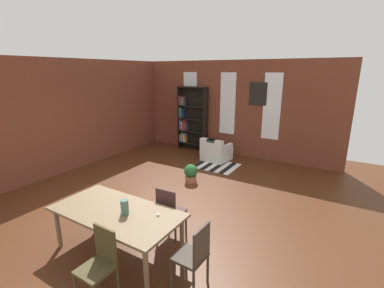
% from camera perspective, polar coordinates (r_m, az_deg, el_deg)
% --- Properties ---
extents(ground_plane, '(11.48, 11.48, 0.00)m').
position_cam_1_polar(ground_plane, '(6.17, -10.29, -12.34)').
color(ground_plane, '#4D2814').
extents(back_wall_brick, '(7.43, 0.12, 3.18)m').
position_cam_1_polar(back_wall_brick, '(9.36, 7.74, 7.56)').
color(back_wall_brick, brown).
rests_on(back_wall_brick, ground).
extents(left_wall_brick, '(0.12, 9.83, 3.18)m').
position_cam_1_polar(left_wall_brick, '(8.16, -28.45, 4.69)').
color(left_wall_brick, brown).
rests_on(left_wall_brick, ground).
extents(window_pane_0, '(0.55, 0.02, 2.07)m').
position_cam_1_polar(window_pane_0, '(9.97, -0.40, 9.10)').
color(window_pane_0, white).
extents(window_pane_1, '(0.55, 0.02, 2.07)m').
position_cam_1_polar(window_pane_1, '(9.27, 7.60, 8.49)').
color(window_pane_1, white).
extents(window_pane_2, '(0.55, 0.02, 2.07)m').
position_cam_1_polar(window_pane_2, '(8.78, 16.65, 7.60)').
color(window_pane_2, white).
extents(dining_table, '(2.09, 1.04, 0.74)m').
position_cam_1_polar(dining_table, '(4.49, -15.75, -14.27)').
color(dining_table, brown).
rests_on(dining_table, ground).
extents(vase_on_table, '(0.12, 0.12, 0.23)m').
position_cam_1_polar(vase_on_table, '(4.28, -14.16, -12.88)').
color(vase_on_table, '#4C7266').
rests_on(vase_on_table, dining_table).
extents(tealight_candle_0, '(0.04, 0.04, 0.05)m').
position_cam_1_polar(tealight_candle_0, '(4.31, -14.78, -14.06)').
color(tealight_candle_0, silver).
rests_on(tealight_candle_0, dining_table).
extents(tealight_candle_1, '(0.04, 0.04, 0.03)m').
position_cam_1_polar(tealight_candle_1, '(4.19, -7.27, -14.72)').
color(tealight_candle_1, silver).
rests_on(tealight_candle_1, dining_table).
extents(dining_chair_far_right, '(0.42, 0.42, 0.95)m').
position_cam_1_polar(dining_chair_far_right, '(4.76, -4.80, -14.01)').
color(dining_chair_far_right, '#3D2522').
rests_on(dining_chair_far_right, ground).
extents(dining_chair_near_right, '(0.41, 0.41, 0.95)m').
position_cam_1_polar(dining_chair_near_right, '(3.87, -19.07, -22.68)').
color(dining_chair_near_right, '#42391D').
rests_on(dining_chair_near_right, ground).
extents(dining_chair_head_right, '(0.41, 0.41, 0.95)m').
position_cam_1_polar(dining_chair_head_right, '(3.80, 0.48, -22.47)').
color(dining_chair_head_right, '#3B3126').
rests_on(dining_chair_head_right, ground).
extents(bookshelf_tall, '(1.12, 0.31, 2.30)m').
position_cam_1_polar(bookshelf_tall, '(9.85, -0.30, 5.34)').
color(bookshelf_tall, black).
rests_on(bookshelf_tall, ground).
extents(armchair_white, '(0.87, 0.87, 0.75)m').
position_cam_1_polar(armchair_white, '(8.78, 5.10, -1.68)').
color(armchair_white, silver).
rests_on(armchair_white, ground).
extents(potted_plant_by_shelf, '(0.35, 0.35, 0.48)m').
position_cam_1_polar(potted_plant_by_shelf, '(7.07, -0.25, -6.16)').
color(potted_plant_by_shelf, '#9E6042').
rests_on(potted_plant_by_shelf, ground).
extents(striped_rug, '(1.24, 1.07, 0.01)m').
position_cam_1_polar(striped_rug, '(8.33, 5.23, -4.61)').
color(striped_rug, black).
rests_on(striped_rug, ground).
extents(framed_picture, '(0.56, 0.03, 0.72)m').
position_cam_1_polar(framed_picture, '(8.87, 13.93, 10.35)').
color(framed_picture, black).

